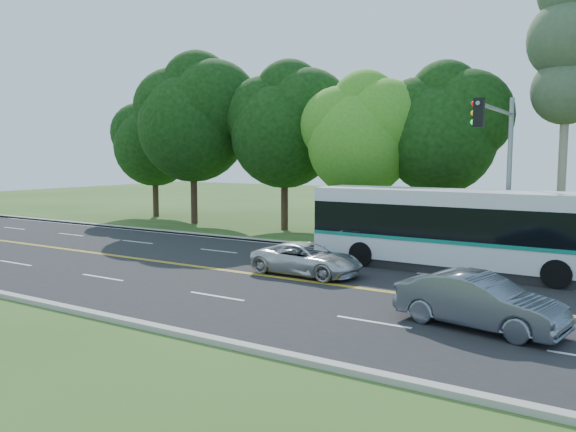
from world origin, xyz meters
The scene contains 12 objects.
ground centered at (0.00, 0.00, 0.00)m, with size 120.00×120.00×0.00m, color #2C501A.
road centered at (0.00, 0.00, 0.01)m, with size 60.00×14.00×0.02m, color black.
curb_north centered at (0.00, 7.15, 0.07)m, with size 60.00×0.30×0.15m, color #A7A197.
curb_south centered at (0.00, -7.15, 0.07)m, with size 60.00×0.30×0.15m, color #A7A197.
grass_verge centered at (0.00, 9.00, 0.05)m, with size 60.00×4.00×0.10m, color #2C501A.
lane_markings centered at (-0.09, 0.00, 0.02)m, with size 57.60×13.82×0.00m.
tree_row centered at (-5.15, 12.13, 6.73)m, with size 44.70×9.10×13.84m.
bougainvillea_hedge centered at (7.18, 8.15, 0.72)m, with size 9.50×2.25×1.50m.
traffic_signal centered at (6.49, 5.40, 4.67)m, with size 0.42×6.10×7.00m.
transit_bus centered at (5.40, 4.79, 1.62)m, with size 12.39×2.92×3.23m.
sedan centered at (7.60, -2.53, 0.74)m, with size 1.53×4.39×1.45m, color slate.
suv centered at (0.34, 1.00, 0.63)m, with size 2.02×4.39×1.22m, color silver.
Camera 1 is at (10.87, -17.62, 4.58)m, focal length 35.00 mm.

